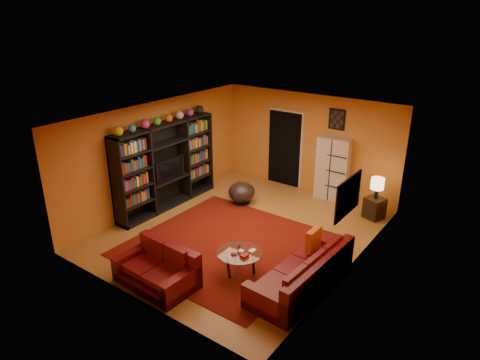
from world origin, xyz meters
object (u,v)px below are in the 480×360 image
Objects in this scene: entertainment_unit at (166,166)px; sofa at (305,275)px; storage_cabinet at (333,169)px; bowl_chair at (242,192)px; tv at (167,169)px; coffee_table at (240,254)px; table_lamp at (377,184)px; loveseat at (160,268)px; side_table at (374,208)px.

entertainment_unit reaches higher than sofa.
bowl_chair is (-1.69, -1.62, -0.52)m from storage_cabinet.
tv is 4.16m from storage_cabinet.
storage_cabinet is (-0.09, 4.13, 0.42)m from coffee_table.
entertainment_unit is 3.47× the size of coffee_table.
bowl_chair is (1.36, 1.20, -0.69)m from tv.
sofa is 4.54× the size of table_lamp.
loveseat is at bearing -131.97° from coffee_table.
tv reaches higher than bowl_chair.
tv reaches higher than sofa.
storage_cabinet is at bearing 161.53° from table_lamp.
storage_cabinet reaches higher than side_table.
tv is 0.41× the size of sofa.
sofa is 3.47m from table_lamp.
loveseat is at bearing -114.64° from table_lamp.
bowl_chair is at bearing 146.07° from sofa.
sofa is at bearing -76.47° from storage_cabinet.
coffee_table is at bearing -22.62° from entertainment_unit.
storage_cabinet is 2.40m from bowl_chair.
loveseat is 2.17× the size of bowl_chair.
entertainment_unit is at bearing -143.18° from storage_cabinet.
loveseat reaches higher than side_table.
side_table is (4.36, 2.38, -0.74)m from tv.
coffee_table is (3.15, -1.31, -0.60)m from tv.
entertainment_unit is 5.01m from table_lamp.
loveseat reaches higher than bowl_chair.
coffee_table is (-1.22, -0.27, 0.11)m from sofa.
entertainment_unit is 5.97× the size of table_lamp.
tv reaches higher than side_table.
sofa and loveseat have the same top height.
entertainment_unit is 0.08m from tv.
entertainment_unit is at bearing -151.83° from side_table.
storage_cabinet is 3.26× the size of side_table.
tv is 4.97m from table_lamp.
coffee_table is at bearing -108.21° from table_lamp.
side_table is 0.61m from table_lamp.
tv is 3.31m from loveseat.
loveseat is at bearing -145.43° from sofa.
sofa is 3.42m from side_table.
table_lamp reaches higher than coffee_table.
bowl_chair is at bearing -158.47° from table_lamp.
coffee_table is at bearing -93.94° from storage_cabinet.
coffee_table is 3.08m from bowl_chair.
bowl_chair is at bearing -48.67° from tv.
sofa reaches higher than bowl_chair.
loveseat is 1.71× the size of coffee_table.
loveseat is at bearing -77.40° from bowl_chair.
bowl_chair is 1.36× the size of side_table.
storage_cabinet is (3.05, 2.82, -0.17)m from tv.
entertainment_unit reaches higher than storage_cabinet.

